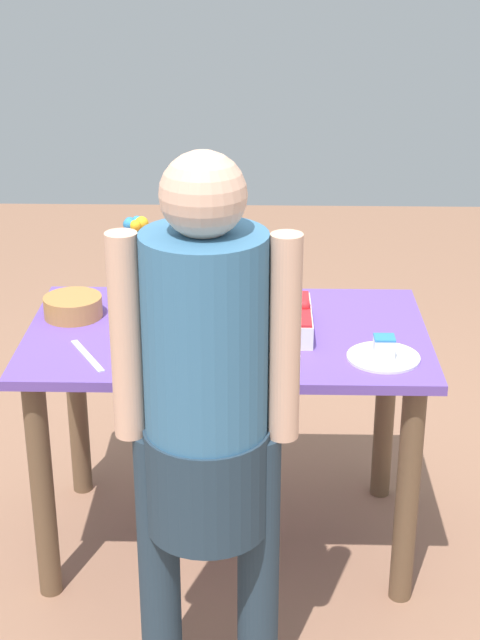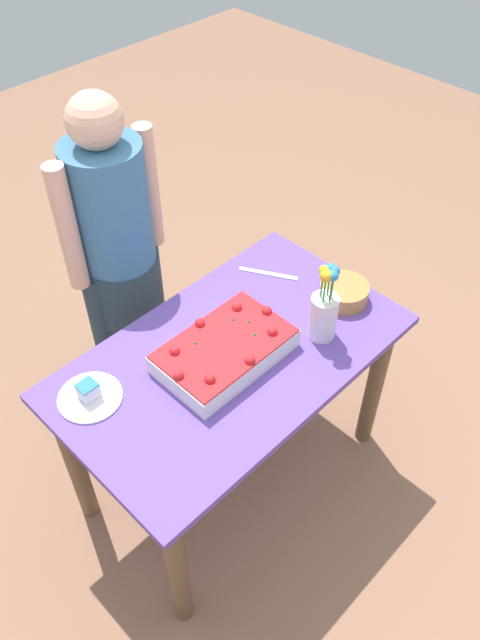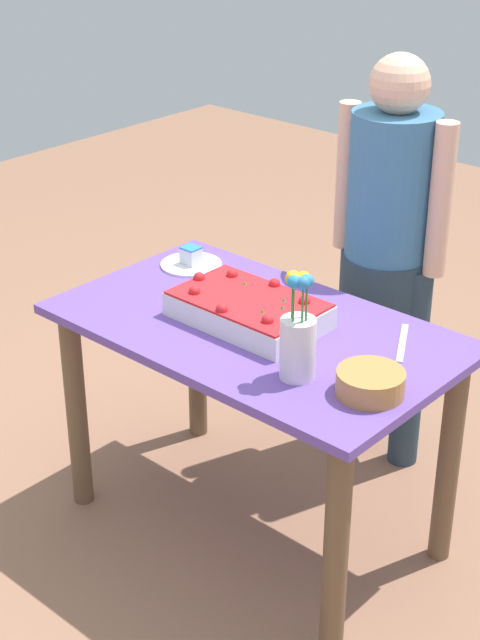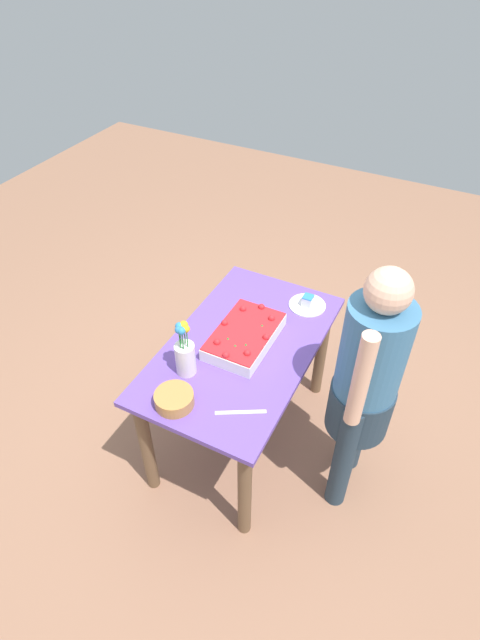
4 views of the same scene
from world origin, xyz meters
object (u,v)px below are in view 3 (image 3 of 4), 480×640
at_px(person_standing, 388,240).
at_px(fruit_bowl, 370,383).
at_px(serving_plate_with_slice, 191,261).
at_px(cake_knife, 402,343).
at_px(flower_vase, 298,339).
at_px(sheet_cake, 249,309).

bearing_deg(person_standing, fruit_bowl, 31.37).
xyz_separation_m(serving_plate_with_slice, cake_knife, (-0.86, -0.01, -0.01)).
distance_m(serving_plate_with_slice, flower_vase, 0.84).
relative_size(flower_vase, fruit_bowl, 1.69).
relative_size(serving_plate_with_slice, person_standing, 0.14).
distance_m(cake_knife, fruit_bowl, 0.32).
distance_m(sheet_cake, serving_plate_with_slice, 0.47).
distance_m(cake_knife, person_standing, 0.61).
relative_size(fruit_bowl, person_standing, 0.12).
relative_size(flower_vase, person_standing, 0.21).
height_order(sheet_cake, flower_vase, flower_vase).
bearing_deg(fruit_bowl, person_standing, -58.63).
xyz_separation_m(sheet_cake, serving_plate_with_slice, (0.43, -0.19, -0.03)).
distance_m(cake_knife, flower_vase, 0.39).
bearing_deg(cake_knife, person_standing, -170.56).
bearing_deg(fruit_bowl, sheet_cake, -11.44).
bearing_deg(person_standing, cake_knife, 38.59).
bearing_deg(serving_plate_with_slice, person_standing, -135.68).
xyz_separation_m(serving_plate_with_slice, flower_vase, (-0.75, 0.35, 0.10)).
distance_m(sheet_cake, person_standing, 0.67).
relative_size(serving_plate_with_slice, cake_knife, 0.89).
bearing_deg(cake_knife, flower_vase, -45.98).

